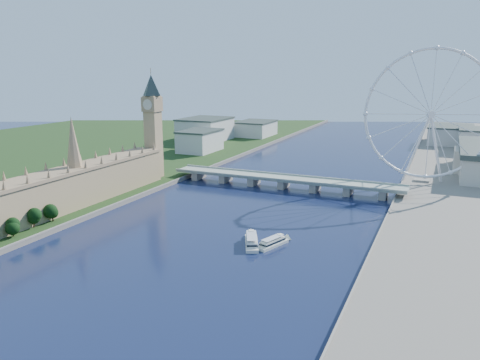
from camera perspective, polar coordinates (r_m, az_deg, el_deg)
The scene contains 7 objects.
parliament_range at distance 389.55m, azimuth -19.31°, elevation -0.63°, with size 24.00×200.00×70.00m.
big_ben at distance 465.21m, azimuth -10.63°, elevation 8.04°, with size 20.02×20.02×110.00m.
westminster_bridge at distance 437.32m, azimuth 5.37°, elevation -0.07°, with size 220.00×22.00×9.50m.
london_eye at distance 460.87m, azimuth 22.23°, elevation 7.37°, with size 113.60×39.12×124.30m.
city_skyline at distance 676.76m, azimuth 15.69°, elevation 5.10°, with size 505.00×280.00×32.00m.
tour_boat_near at distance 295.54m, azimuth 1.42°, elevation -7.94°, with size 8.06×31.44×6.96m, color silver, non-canonical shape.
tour_boat_far at distance 294.73m, azimuth 4.00°, elevation -8.03°, with size 6.99×27.48×6.05m, color silver, non-canonical shape.
Camera 1 is at (134.63, -103.90, 106.55)m, focal length 35.00 mm.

